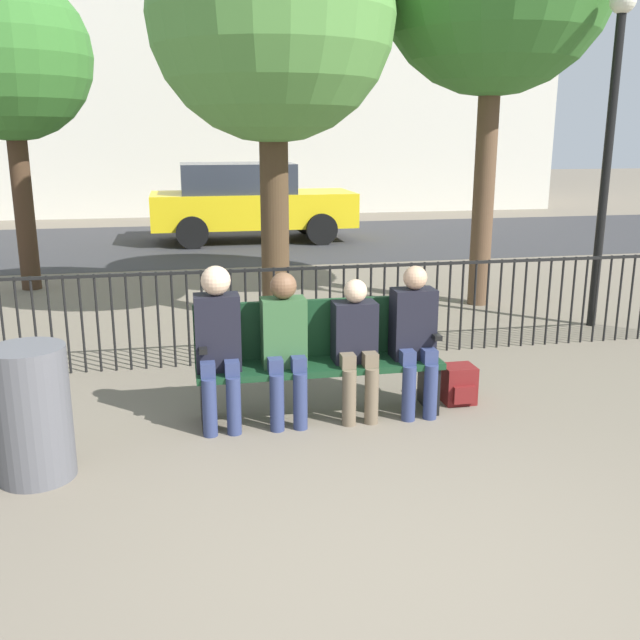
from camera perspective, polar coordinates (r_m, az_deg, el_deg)
ground_plane at (r=3.88m, az=6.93°, el=-20.11°), size 80.00×80.00×0.00m
park_bench at (r=5.71m, az=-0.16°, el=-2.71°), size 1.95×0.45×0.92m
seated_person_0 at (r=5.44m, az=-8.16°, el=-1.46°), size 0.34×0.39×1.26m
seated_person_1 at (r=5.49m, az=-2.85°, el=-1.62°), size 0.34×0.39×1.19m
seated_person_2 at (r=5.61m, az=2.88°, el=-1.76°), size 0.34×0.39×1.12m
seated_person_3 at (r=5.73m, az=7.57°, el=-1.02°), size 0.34×0.39×1.21m
backpack at (r=6.14m, az=11.02°, el=-5.09°), size 0.26×0.28×0.32m
fence_railing at (r=7.04m, az=-2.51°, el=1.13°), size 9.01×0.03×0.95m
tree_1 at (r=11.14m, az=-23.67°, el=18.58°), size 2.25×2.25×4.35m
tree_2 at (r=8.52m, az=-3.90°, el=22.94°), size 2.74×2.74×4.84m
lamp_post at (r=8.80m, az=22.33°, el=15.25°), size 0.28×0.28×3.72m
street_surface at (r=15.21m, az=-7.22°, el=6.23°), size 24.00×6.00×0.01m
parked_car_0 at (r=15.24m, az=-5.74°, el=9.46°), size 4.20×1.94×1.62m
trash_bin at (r=5.02m, az=-22.04°, el=-6.94°), size 0.49×0.49×0.90m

